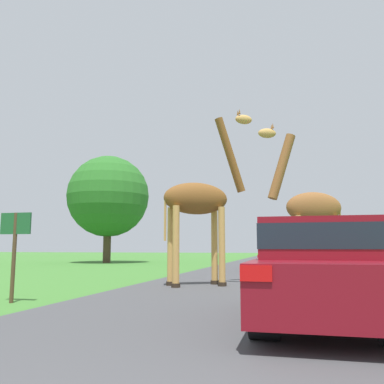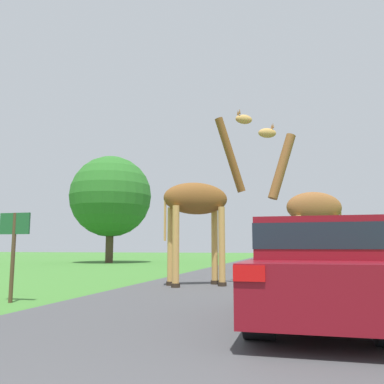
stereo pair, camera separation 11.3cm
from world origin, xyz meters
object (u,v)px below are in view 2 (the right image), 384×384
(car_queue_right, at_px, (284,255))
(giraffe_companion, at_px, (309,208))
(tree_centre_back, at_px, (111,197))
(sign_post, at_px, (14,240))
(giraffe_near_road, at_px, (200,203))
(car_lead_maroon, at_px, (316,269))
(car_queue_left, at_px, (300,253))

(car_queue_right, bearing_deg, giraffe_companion, -81.53)
(tree_centre_back, relative_size, sign_post, 4.27)
(giraffe_companion, bearing_deg, giraffe_near_road, 88.52)
(car_lead_maroon, height_order, tree_centre_back, tree_centre_back)
(giraffe_companion, bearing_deg, car_queue_right, -11.61)
(sign_post, bearing_deg, giraffe_near_road, 57.36)
(sign_post, bearing_deg, car_queue_left, 73.36)
(tree_centre_back, bearing_deg, car_queue_right, -30.80)
(giraffe_near_road, bearing_deg, car_queue_left, 138.28)
(car_queue_left, relative_size, tree_centre_back, 0.56)
(car_queue_right, height_order, car_queue_left, car_queue_left)
(car_queue_right, bearing_deg, car_lead_maroon, -86.16)
(car_lead_maroon, distance_m, car_queue_left, 20.22)
(car_queue_left, distance_m, tree_centre_back, 13.87)
(tree_centre_back, bearing_deg, giraffe_near_road, -56.10)
(giraffe_near_road, xyz_separation_m, car_queue_left, (2.95, 14.96, -1.65))
(car_lead_maroon, distance_m, tree_centre_back, 24.88)
(giraffe_companion, distance_m, car_queue_right, 7.11)
(car_lead_maroon, xyz_separation_m, sign_post, (-5.90, 0.78, 0.47))
(car_lead_maroon, xyz_separation_m, tree_centre_back, (-13.36, 20.61, 3.99))
(giraffe_near_road, xyz_separation_m, sign_post, (-2.86, -4.47, -1.15))
(giraffe_companion, relative_size, car_queue_right, 1.11)
(car_queue_right, height_order, tree_centre_back, tree_centre_back)
(sign_post, bearing_deg, tree_centre_back, 110.61)
(car_queue_left, xyz_separation_m, tree_centre_back, (-13.27, 0.40, 4.01))
(tree_centre_back, distance_m, sign_post, 21.48)
(giraffe_near_road, height_order, giraffe_companion, giraffe_near_road)
(giraffe_near_road, bearing_deg, car_queue_right, 134.24)
(car_lead_maroon, height_order, car_queue_left, car_lead_maroon)
(giraffe_companion, bearing_deg, car_lead_maroon, 158.67)
(sign_post, bearing_deg, car_lead_maroon, -7.55)
(car_lead_maroon, height_order, sign_post, sign_post)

